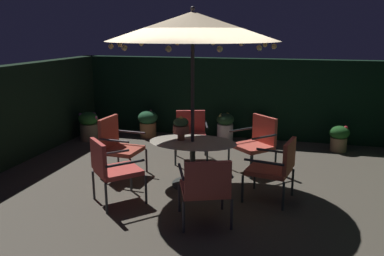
{
  "coord_description": "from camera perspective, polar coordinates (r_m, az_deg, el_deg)",
  "views": [
    {
      "loc": [
        1.48,
        -5.86,
        2.46
      ],
      "look_at": [
        -0.07,
        -0.04,
        0.97
      ],
      "focal_mm": 36.85,
      "sensor_mm": 36.0,
      "label": 1
    }
  ],
  "objects": [
    {
      "name": "ground_plane",
      "position": [
        6.53,
        0.7,
        -8.32
      ],
      "size": [
        7.61,
        6.84,
        0.02
      ],
      "primitive_type": "cube",
      "color": "#474136"
    },
    {
      "name": "hedge_backdrop_rear",
      "position": [
        9.38,
        5.65,
        4.39
      ],
      "size": [
        7.61,
        0.3,
        1.85
      ],
      "primitive_type": "cube",
      "color": "black",
      "rests_on": "ground_plane"
    },
    {
      "name": "hedge_backdrop_left",
      "position": [
        7.94,
        -25.79,
        1.35
      ],
      "size": [
        0.3,
        6.84,
        1.85
      ],
      "primitive_type": "cube",
      "color": "black",
      "rests_on": "ground_plane"
    },
    {
      "name": "patio_dining_table",
      "position": [
        6.36,
        0.08,
        -3.77
      ],
      "size": [
        1.42,
        0.96,
        0.74
      ],
      "color": "#2C302E",
      "rests_on": "ground_plane"
    },
    {
      "name": "patio_umbrella",
      "position": [
        6.06,
        0.09,
        14.47
      ],
      "size": [
        2.63,
        2.63,
        2.81
      ],
      "color": "#302C32",
      "rests_on": "ground_plane"
    },
    {
      "name": "centerpiece_planter",
      "position": [
        6.32,
        -1.6,
        0.24
      ],
      "size": [
        0.26,
        0.26,
        0.39
      ],
      "color": "#AC6842",
      "rests_on": "patio_dining_table"
    },
    {
      "name": "patio_chair_north",
      "position": [
        5.09,
        1.97,
        -8.32
      ],
      "size": [
        0.82,
        0.81,
        0.92
      ],
      "color": "#302C35",
      "rests_on": "ground_plane"
    },
    {
      "name": "patio_chair_northeast",
      "position": [
        5.91,
        12.05,
        -5.32
      ],
      "size": [
        0.74,
        0.72,
        0.94
      ],
      "color": "#292D30",
      "rests_on": "ground_plane"
    },
    {
      "name": "patio_chair_east",
      "position": [
        7.15,
        9.39,
        -1.75
      ],
      "size": [
        0.87,
        0.87,
        0.98
      ],
      "color": "#2A3235",
      "rests_on": "ground_plane"
    },
    {
      "name": "patio_chair_southeast",
      "position": [
        7.66,
        -0.17,
        -0.51
      ],
      "size": [
        0.78,
        0.78,
        0.93
      ],
      "color": "#2A2F33",
      "rests_on": "ground_plane"
    },
    {
      "name": "patio_chair_south",
      "position": [
        6.9,
        -10.74,
        -2.16
      ],
      "size": [
        0.65,
        0.67,
        1.03
      ],
      "color": "#32292F",
      "rests_on": "ground_plane"
    },
    {
      "name": "patio_chair_southwest",
      "position": [
        5.8,
        -11.56,
        -5.5
      ],
      "size": [
        0.85,
        0.85,
        0.96
      ],
      "color": "#2F3033",
      "rests_on": "ground_plane"
    },
    {
      "name": "potted_plant_left_near",
      "position": [
        9.37,
        -14.72,
        0.4
      ],
      "size": [
        0.45,
        0.44,
        0.66
      ],
      "color": "#7A6D54",
      "rests_on": "ground_plane"
    },
    {
      "name": "potted_plant_back_center",
      "position": [
        8.78,
        20.5,
        -1.19
      ],
      "size": [
        0.42,
        0.42,
        0.55
      ],
      "color": "#88674B",
      "rests_on": "ground_plane"
    },
    {
      "name": "potted_plant_left_far",
      "position": [
        9.39,
        -6.4,
        0.78
      ],
      "size": [
        0.46,
        0.46,
        0.63
      ],
      "color": "#A36D43",
      "rests_on": "ground_plane"
    },
    {
      "name": "potted_plant_back_right",
      "position": [
        9.0,
        4.83,
        0.24
      ],
      "size": [
        0.39,
        0.39,
        0.64
      ],
      "color": "silver",
      "rests_on": "ground_plane"
    },
    {
      "name": "potted_plant_right_far",
      "position": [
        9.09,
        9.93,
        0.12
      ],
      "size": [
        0.34,
        0.34,
        0.63
      ],
      "color": "#7C6D55",
      "rests_on": "ground_plane"
    }
  ]
}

